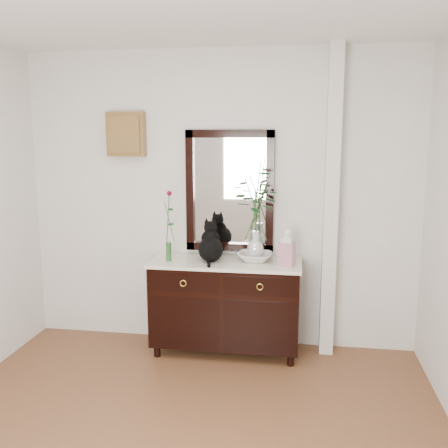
% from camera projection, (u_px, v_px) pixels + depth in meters
% --- Properties ---
extents(wall_back, '(3.60, 0.04, 2.70)m').
position_uv_depth(wall_back, '(219.00, 201.00, 4.56)').
color(wall_back, silver).
rests_on(wall_back, ground).
extents(pilaster, '(0.12, 0.20, 2.70)m').
position_uv_depth(pilaster, '(331.00, 204.00, 4.33)').
color(pilaster, silver).
rests_on(pilaster, ground).
extents(sideboard, '(1.33, 0.52, 0.82)m').
position_uv_depth(sideboard, '(226.00, 302.00, 4.46)').
color(sideboard, black).
rests_on(sideboard, ground).
extents(wall_mirror, '(0.80, 0.06, 1.10)m').
position_uv_depth(wall_mirror, '(230.00, 191.00, 4.52)').
color(wall_mirror, black).
rests_on(wall_mirror, wall_back).
extents(key_cabinet, '(0.35, 0.10, 0.40)m').
position_uv_depth(key_cabinet, '(126.00, 134.00, 4.54)').
color(key_cabinet, brown).
rests_on(key_cabinet, wall_back).
extents(cat, '(0.31, 0.35, 0.36)m').
position_uv_depth(cat, '(211.00, 241.00, 4.36)').
color(cat, black).
rests_on(cat, sideboard).
extents(lotus_bowl, '(0.31, 0.31, 0.07)m').
position_uv_depth(lotus_bowl, '(255.00, 257.00, 4.39)').
color(lotus_bowl, silver).
rests_on(lotus_bowl, sideboard).
extents(vase_branches, '(0.53, 0.53, 0.87)m').
position_uv_depth(vase_branches, '(256.00, 210.00, 4.31)').
color(vase_branches, silver).
rests_on(vase_branches, lotus_bowl).
extents(bud_vase_rose, '(0.09, 0.09, 0.63)m').
position_uv_depth(bud_vase_rose, '(168.00, 225.00, 4.35)').
color(bud_vase_rose, '#2A5D2B').
rests_on(bud_vase_rose, sideboard).
extents(ginger_jar, '(0.15, 0.15, 0.33)m').
position_uv_depth(ginger_jar, '(287.00, 247.00, 4.21)').
color(ginger_jar, silver).
rests_on(ginger_jar, sideboard).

